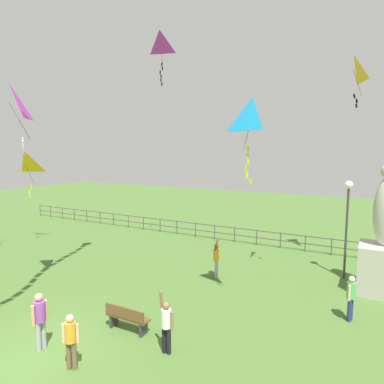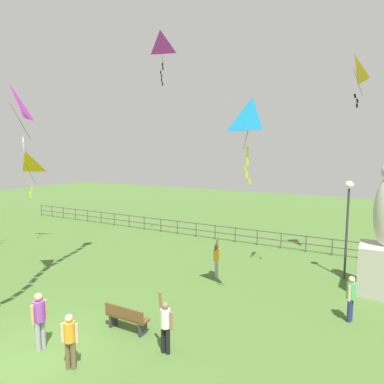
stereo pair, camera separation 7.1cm
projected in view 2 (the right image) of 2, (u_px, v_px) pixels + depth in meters
name	position (u px, v px, depth m)	size (l,w,h in m)	color
ground_plane	(35.00, 356.00, 9.60)	(80.00, 80.00, 0.00)	#476B2D
statue_monument	(383.00, 254.00, 13.65)	(1.73, 1.73, 5.24)	#B2AD9E
lamppost	(348.00, 208.00, 15.04)	(0.36, 0.36, 4.44)	#38383D
park_bench	(126.00, 317.00, 10.89)	(1.50, 0.42, 0.85)	brown
person_0	(165.00, 323.00, 9.66)	(0.46, 0.28, 1.80)	black
person_1	(351.00, 295.00, 11.48)	(0.29, 0.47, 1.58)	navy
person_2	(217.00, 258.00, 15.42)	(0.33, 0.50, 1.86)	#99999E
person_3	(39.00, 317.00, 9.83)	(0.32, 0.52, 1.71)	#99999E
person_5	(70.00, 338.00, 8.96)	(0.42, 0.28, 1.52)	brown
kite_0	(10.00, 104.00, 12.87)	(1.19, 1.24, 2.63)	#B22DB2
kite_1	(354.00, 70.00, 15.83)	(0.88, 1.27, 2.39)	yellow
kite_2	(26.00, 164.00, 20.11)	(1.40, 1.41, 2.76)	yellow
kite_4	(160.00, 43.00, 19.28)	(1.25, 1.07, 2.95)	#B22DB2
kite_5	(252.00, 119.00, 11.55)	(1.16, 0.83, 2.90)	#198CD1
waterfront_railing	(224.00, 231.00, 21.84)	(36.01, 0.06, 0.95)	#4C4742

